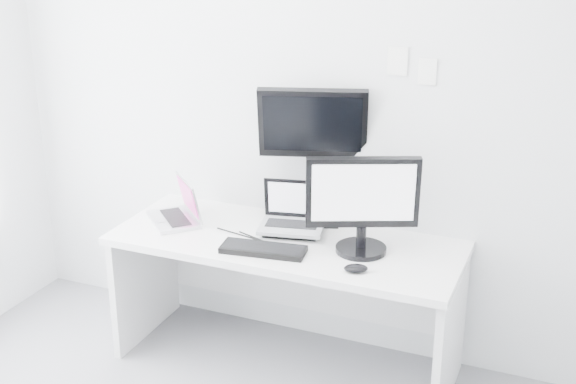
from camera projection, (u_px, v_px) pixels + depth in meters
name	position (u px, v px, depth m)	size (l,w,h in m)	color
back_wall	(312.00, 106.00, 4.01)	(3.60, 3.60, 0.00)	silver
desk	(286.00, 303.00, 4.05)	(1.80, 0.70, 0.73)	white
macbook	(172.00, 200.00, 4.11)	(0.32, 0.24, 0.24)	silver
speaker	(275.00, 201.00, 4.21)	(0.08, 0.08, 0.17)	black
dell_laptop	(292.00, 209.00, 3.95)	(0.33, 0.26, 0.27)	#A4A7AC
rear_monitor	(313.00, 154.00, 4.02)	(0.56, 0.20, 0.77)	black
samsung_monitor	(363.00, 204.00, 3.70)	(0.55, 0.25, 0.50)	black
keyboard	(263.00, 249.00, 3.78)	(0.42, 0.15, 0.03)	black
mouse	(356.00, 268.00, 3.57)	(0.11, 0.07, 0.04)	black
wall_note_0	(398.00, 61.00, 3.75)	(0.10, 0.00, 0.14)	white
wall_note_1	(427.00, 72.00, 3.71)	(0.09, 0.00, 0.13)	white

